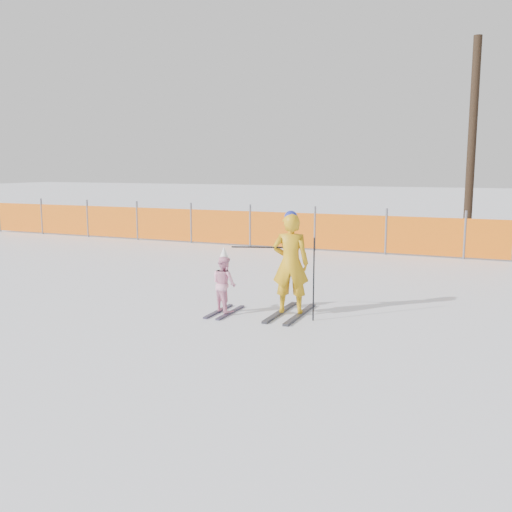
{
  "coord_description": "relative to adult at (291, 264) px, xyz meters",
  "views": [
    {
      "loc": [
        3.4,
        -7.45,
        2.37
      ],
      "look_at": [
        0.0,
        0.5,
        1.0
      ],
      "focal_mm": 40.0,
      "sensor_mm": 36.0,
      "label": 1
    }
  ],
  "objects": [
    {
      "name": "adult",
      "position": [
        0.0,
        0.0,
        0.0
      ],
      "size": [
        0.65,
        1.38,
        1.68
      ],
      "color": "black",
      "rests_on": "ground"
    },
    {
      "name": "ski_poles",
      "position": [
        0.08,
        -0.18,
        -0.02
      ],
      "size": [
        1.37,
        0.27,
        1.3
      ],
      "color": "black",
      "rests_on": "ground"
    },
    {
      "name": "safety_fence",
      "position": [
        -5.26,
        6.97,
        -0.28
      ],
      "size": [
        17.15,
        0.06,
        1.25
      ],
      "color": "#595960",
      "rests_on": "ground"
    },
    {
      "name": "ground",
      "position": [
        -0.4,
        -0.97,
        -0.83
      ],
      "size": [
        120.0,
        120.0,
        0.0
      ],
      "primitive_type": "plane",
      "color": "white",
      "rests_on": "ground"
    },
    {
      "name": "child",
      "position": [
        -1.02,
        -0.32,
        -0.34
      ],
      "size": [
        0.56,
        0.95,
        1.09
      ],
      "color": "black",
      "rests_on": "ground"
    }
  ]
}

